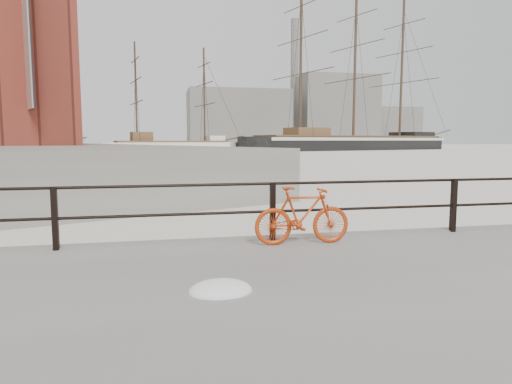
{
  "coord_description": "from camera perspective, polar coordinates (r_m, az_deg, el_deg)",
  "views": [
    {
      "loc": [
        -5.39,
        -7.66,
        2.07
      ],
      "look_at": [
        -3.44,
        1.5,
        1.0
      ],
      "focal_mm": 32.0,
      "sensor_mm": 36.0,
      "label": 1
    }
  ],
  "objects": [
    {
      "name": "guardrail",
      "position": [
        9.32,
        23.45,
        -1.54
      ],
      "size": [
        28.0,
        0.1,
        1.0
      ],
      "primitive_type": null,
      "color": "black",
      "rests_on": "promenade"
    },
    {
      "name": "industrial_west",
      "position": [
        149.99,
        -2.28,
        9.14
      ],
      "size": [
        32.0,
        18.0,
        18.0
      ],
      "primitive_type": "cube",
      "color": "gray",
      "rests_on": "ground"
    },
    {
      "name": "industrial_east",
      "position": [
        178.42,
        16.02,
        7.83
      ],
      "size": [
        20.0,
        16.0,
        14.0
      ],
      "primitive_type": "cube",
      "color": "gray",
      "rests_on": "ground"
    },
    {
      "name": "ground",
      "position": [
        9.59,
        22.7,
        -6.46
      ],
      "size": [
        400.0,
        400.0,
        0.0
      ],
      "primitive_type": "plane",
      "color": "white",
      "rests_on": "ground"
    },
    {
      "name": "barque_black",
      "position": [
        99.23,
        12.02,
        5.16
      ],
      "size": [
        64.05,
        37.96,
        34.39
      ],
      "primitive_type": null,
      "rotation": [
        0.0,
        0.0,
        0.32
      ],
      "color": "black",
      "rests_on": "ground"
    },
    {
      "name": "bicycle",
      "position": [
        7.55,
        5.81,
        -2.94
      ],
      "size": [
        1.6,
        0.28,
        0.96
      ],
      "primitive_type": "imported",
      "rotation": [
        0.0,
        0.0,
        -0.02
      ],
      "color": "#B3350B",
      "rests_on": "promenade"
    },
    {
      "name": "industrial_mid",
      "position": [
        164.47,
        9.7,
        9.86
      ],
      "size": [
        26.0,
        20.0,
        24.0
      ],
      "primitive_type": "cube",
      "color": "gray",
      "rests_on": "ground"
    },
    {
      "name": "smokestack",
      "position": [
        165.83,
        4.82,
        13.37
      ],
      "size": [
        2.8,
        2.8,
        44.0
      ],
      "primitive_type": "cylinder",
      "color": "gray",
      "rests_on": "ground"
    },
    {
      "name": "schooner_left",
      "position": [
        88.08,
        -27.07,
        4.44
      ],
      "size": [
        23.52,
        19.33,
        16.63
      ],
      "primitive_type": null,
      "rotation": [
        0.0,
        0.0,
        0.53
      ],
      "color": "silver",
      "rests_on": "ground"
    },
    {
      "name": "schooner_mid",
      "position": [
        82.54,
        -10.41,
        4.95
      ],
      "size": [
        28.6,
        17.08,
        19.43
      ],
      "primitive_type": null,
      "rotation": [
        0.0,
        0.0,
        0.23
      ],
      "color": "silver",
      "rests_on": "ground"
    }
  ]
}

